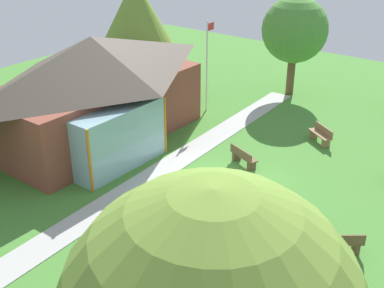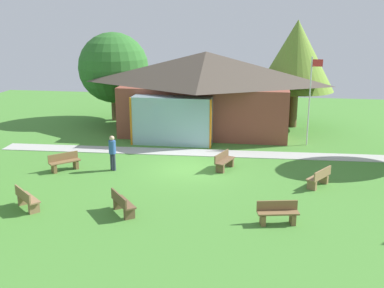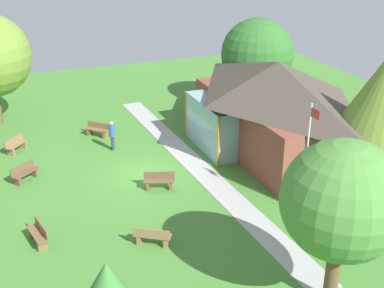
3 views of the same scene
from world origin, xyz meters
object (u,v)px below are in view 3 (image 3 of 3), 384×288
object	(u,v)px
bench_front_right	(39,234)
tree_east_hedge	(342,201)
pavilion	(272,106)
bench_mid_left	(97,130)
bench_front_center	(25,173)
bench_mid_right	(152,237)
tree_behind_pavilion_left	(257,55)
bench_front_left	(16,145)
visitor_strolling_lawn	(112,133)
bench_rear_near_path	(159,181)
flagpole	(307,154)

from	to	relation	value
bench_front_right	tree_east_hedge	world-z (taller)	tree_east_hedge
pavilion	bench_mid_left	size ratio (longest dim) A/B	8.20
bench_front_right	tree_east_hedge	distance (m)	11.92
bench_front_center	bench_front_right	bearing A→B (deg)	52.07
bench_mid_right	tree_behind_pavilion_left	world-z (taller)	tree_behind_pavilion_left
bench_front_right	bench_front_left	bearing A→B (deg)	-10.85
visitor_strolling_lawn	tree_behind_pavilion_left	bearing A→B (deg)	-43.81
bench_front_right	bench_rear_near_path	bearing A→B (deg)	-79.11
pavilion	tree_behind_pavilion_left	world-z (taller)	tree_behind_pavilion_left
bench_mid_right	visitor_strolling_lawn	bearing A→B (deg)	118.22
bench_mid_right	bench_front_right	distance (m)	4.59
pavilion	bench_rear_near_path	world-z (taller)	pavilion
bench_mid_left	bench_rear_near_path	world-z (taller)	same
pavilion	tree_behind_pavilion_left	size ratio (longest dim) A/B	1.82
pavilion	bench_front_right	xyz separation A→B (m)	(4.46, -13.22, -2.28)
bench_mid_right	bench_front_center	xyz separation A→B (m)	(-7.71, -4.22, 0.00)
tree_east_hedge	tree_behind_pavilion_left	xyz separation A→B (m)	(-18.56, 7.24, -0.23)
flagpole	tree_behind_pavilion_left	xyz separation A→B (m)	(-13.18, 4.77, 0.91)
flagpole	bench_front_left	distance (m)	16.40
bench_front_right	bench_front_center	distance (m)	5.83
bench_front_left	pavilion	bearing A→B (deg)	110.23
bench_front_right	visitor_strolling_lawn	size ratio (longest dim) A/B	0.90
bench_front_left	bench_front_center	size ratio (longest dim) A/B	0.98
bench_rear_near_path	bench_front_right	bearing A→B (deg)	42.78
bench_front_right	bench_rear_near_path	world-z (taller)	same
bench_front_left	tree_east_hedge	distance (m)	19.47
pavilion	bench_front_left	world-z (taller)	pavilion
bench_mid_left	tree_behind_pavilion_left	xyz separation A→B (m)	(-1.09, 11.40, 3.34)
flagpole	bench_mid_right	size ratio (longest dim) A/B	3.40
pavilion	tree_east_hedge	xyz separation A→B (m)	(11.75, -4.49, 1.30)
flagpole	visitor_strolling_lawn	size ratio (longest dim) A/B	2.93
bench_rear_near_path	visitor_strolling_lawn	bearing A→B (deg)	-59.48
pavilion	tree_east_hedge	distance (m)	12.64
pavilion	visitor_strolling_lawn	world-z (taller)	pavilion
bench_mid_right	bench_front_center	distance (m)	8.79
flagpole	bench_mid_right	xyz separation A→B (m)	(-0.02, -7.01, -2.43)
bench_front_left	visitor_strolling_lawn	size ratio (longest dim) A/B	0.81
flagpole	bench_front_right	world-z (taller)	flagpole
tree_behind_pavilion_left	bench_mid_left	bearing A→B (deg)	-84.52
pavilion	bench_front_right	size ratio (longest dim) A/B	7.24
bench_mid_right	bench_rear_near_path	world-z (taller)	same
bench_mid_left	bench_front_right	distance (m)	11.16
flagpole	bench_front_left	world-z (taller)	flagpole
tree_east_hedge	bench_rear_near_path	bearing A→B (deg)	-164.09
flagpole	bench_front_center	world-z (taller)	flagpole
flagpole	tree_east_hedge	xyz separation A→B (m)	(5.38, -2.47, 1.14)
tree_behind_pavilion_left	pavilion	bearing A→B (deg)	-21.96
bench_mid_left	bench_rear_near_path	bearing A→B (deg)	145.40
flagpole	bench_rear_near_path	bearing A→B (deg)	-129.91
pavilion	bench_front_right	bearing A→B (deg)	-71.34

